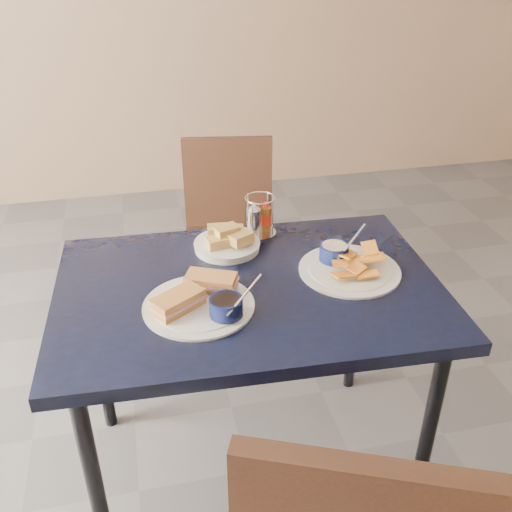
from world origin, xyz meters
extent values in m
plane|color=#58585E|center=(0.00, 0.00, 0.00)|extent=(6.00, 6.00, 0.00)
cube|color=black|center=(0.02, 0.04, 0.73)|extent=(1.14, 0.79, 0.04)
cylinder|color=black|center=(-0.46, -0.26, 0.35)|extent=(0.04, 0.04, 0.71)
cylinder|color=black|center=(0.50, -0.26, 0.35)|extent=(0.04, 0.04, 0.71)
cylinder|color=black|center=(-0.46, 0.33, 0.35)|extent=(0.04, 0.04, 0.71)
cylinder|color=black|center=(0.50, 0.33, 0.35)|extent=(0.04, 0.04, 0.71)
cube|color=black|center=(0.11, 0.89, 0.41)|extent=(0.46, 0.44, 0.04)
cylinder|color=black|center=(-0.05, 0.74, 0.19)|extent=(0.03, 0.03, 0.39)
cylinder|color=black|center=(0.27, 0.74, 0.19)|extent=(0.03, 0.03, 0.39)
cylinder|color=black|center=(-0.05, 1.04, 0.19)|extent=(0.03, 0.03, 0.39)
cylinder|color=black|center=(0.27, 1.04, 0.19)|extent=(0.03, 0.03, 0.39)
cube|color=black|center=(0.11, 1.06, 0.64)|extent=(0.40, 0.11, 0.42)
cylinder|color=white|center=(-0.14, -0.04, 0.75)|extent=(0.31, 0.31, 0.01)
cylinder|color=white|center=(-0.14, -0.04, 0.76)|extent=(0.25, 0.25, 0.00)
cube|color=#C68947|center=(-0.19, -0.05, 0.78)|extent=(0.16, 0.13, 0.04)
cube|color=tan|center=(-0.19, -0.05, 0.78)|extent=(0.16, 0.14, 0.01)
cube|color=#C68947|center=(-0.09, 0.03, 0.78)|extent=(0.16, 0.12, 0.04)
cube|color=tan|center=(-0.09, 0.03, 0.78)|extent=(0.16, 0.13, 0.01)
cylinder|color=#0A1139|center=(-0.07, -0.10, 0.79)|extent=(0.09, 0.09, 0.05)
cylinder|color=black|center=(-0.07, -0.10, 0.80)|extent=(0.08, 0.08, 0.01)
cylinder|color=silver|center=(-0.03, -0.12, 0.83)|extent=(0.11, 0.07, 0.08)
cylinder|color=white|center=(0.33, 0.04, 0.75)|extent=(0.30, 0.30, 0.01)
cylinder|color=white|center=(0.33, 0.04, 0.76)|extent=(0.25, 0.25, 0.00)
cube|color=orange|center=(0.36, -0.02, 0.76)|extent=(0.07, 0.05, 0.02)
cube|color=orange|center=(0.29, -0.01, 0.77)|extent=(0.07, 0.06, 0.02)
cube|color=orange|center=(0.33, 0.02, 0.77)|extent=(0.07, 0.08, 0.02)
cube|color=orange|center=(0.36, 0.05, 0.78)|extent=(0.08, 0.06, 0.02)
cube|color=orange|center=(0.29, 0.04, 0.78)|extent=(0.06, 0.08, 0.02)
cube|color=orange|center=(0.33, 0.07, 0.79)|extent=(0.08, 0.08, 0.02)
cube|color=orange|center=(0.40, 0.03, 0.79)|extent=(0.07, 0.06, 0.02)
cube|color=orange|center=(0.40, 0.07, 0.80)|extent=(0.06, 0.07, 0.03)
cylinder|color=#0A1139|center=(0.30, 0.10, 0.79)|extent=(0.09, 0.09, 0.05)
cylinder|color=beige|center=(0.30, 0.10, 0.80)|extent=(0.08, 0.08, 0.01)
cylinder|color=silver|center=(0.34, 0.08, 0.83)|extent=(0.11, 0.07, 0.08)
cylinder|color=white|center=(-0.01, 0.26, 0.76)|extent=(0.21, 0.21, 0.02)
cylinder|color=white|center=(-0.01, 0.26, 0.77)|extent=(0.17, 0.17, 0.00)
cube|color=tan|center=(-0.04, 0.24, 0.79)|extent=(0.08, 0.06, 0.03)
cube|color=tan|center=(0.01, 0.29, 0.79)|extent=(0.09, 0.07, 0.03)
cube|color=tan|center=(0.03, 0.23, 0.80)|extent=(0.09, 0.08, 0.03)
cube|color=tan|center=(-0.03, 0.28, 0.81)|extent=(0.08, 0.06, 0.03)
cube|color=tan|center=(-0.01, 0.26, 0.81)|extent=(0.09, 0.07, 0.03)
cylinder|color=silver|center=(0.12, 0.34, 0.75)|extent=(0.11, 0.11, 0.01)
cylinder|color=silver|center=(0.15, 0.37, 0.82)|extent=(0.01, 0.01, 0.13)
cylinder|color=silver|center=(0.09, 0.37, 0.82)|extent=(0.01, 0.01, 0.13)
cylinder|color=silver|center=(0.09, 0.31, 0.82)|extent=(0.01, 0.01, 0.13)
cylinder|color=silver|center=(0.15, 0.31, 0.82)|extent=(0.01, 0.01, 0.13)
torus|color=silver|center=(0.12, 0.34, 0.88)|extent=(0.10, 0.10, 0.00)
cylinder|color=silver|center=(0.10, 0.34, 0.80)|extent=(0.05, 0.05, 0.08)
cone|color=silver|center=(0.10, 0.34, 0.85)|extent=(0.04, 0.04, 0.02)
cylinder|color=brown|center=(0.14, 0.35, 0.80)|extent=(0.03, 0.03, 0.08)
cylinder|color=red|center=(0.14, 0.35, 0.80)|extent=(0.03, 0.03, 0.03)
cylinder|color=red|center=(0.14, 0.35, 0.85)|extent=(0.02, 0.02, 0.02)
camera|label=1|loc=(-0.27, -1.31, 1.66)|focal=40.00mm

